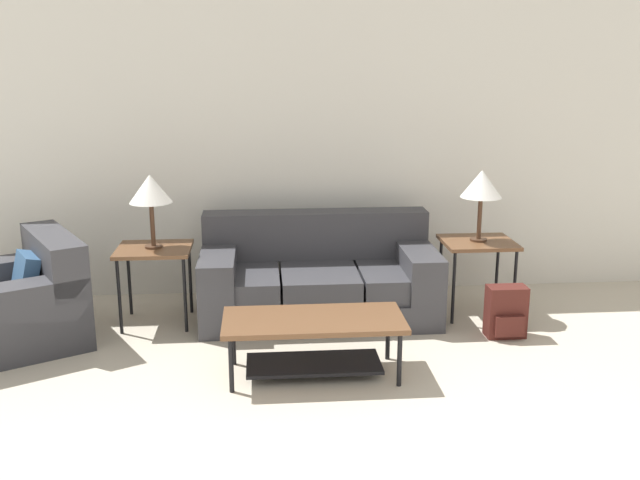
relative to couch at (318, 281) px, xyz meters
name	(u,v)px	position (x,y,z in m)	size (l,w,h in m)	color
wall_back	(320,149)	(0.07, 0.68, 1.01)	(9.18, 0.06, 2.60)	silver
couch	(318,281)	(0.00, 0.00, 0.00)	(1.91, 0.94, 0.82)	#38383D
armchair	(19,305)	(-2.29, -0.39, 0.00)	(1.30, 1.33, 0.80)	#38383D
coffee_table	(314,333)	(-0.13, -1.16, 0.01)	(1.21, 0.55, 0.41)	brown
side_table_left	(154,255)	(-1.31, -0.08, 0.27)	(0.58, 0.52, 0.63)	brown
side_table_right	(478,248)	(1.31, -0.08, 0.27)	(0.58, 0.52, 0.63)	brown
table_lamp_left	(150,190)	(-1.31, -0.08, 0.80)	(0.33, 0.33, 0.58)	#472D1E
table_lamp_right	(481,185)	(1.31, -0.08, 0.80)	(0.33, 0.33, 0.58)	#472D1E
backpack	(506,313)	(1.40, -0.60, -0.10)	(0.30, 0.24, 0.40)	#4C1E19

